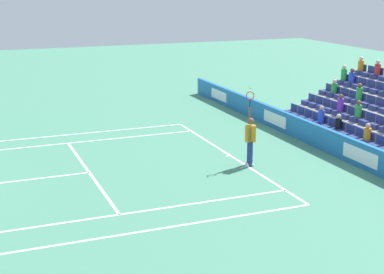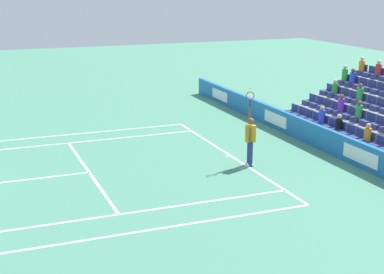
# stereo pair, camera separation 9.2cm
# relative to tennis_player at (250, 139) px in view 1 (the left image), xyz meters

# --- Properties ---
(line_baseline) EXTENTS (10.97, 0.10, 0.01)m
(line_baseline) POSITION_rel_tennis_player_xyz_m (1.32, 0.14, -0.99)
(line_baseline) COLOR white
(line_baseline) RESTS_ON ground
(line_service) EXTENTS (8.23, 0.10, 0.01)m
(line_service) POSITION_rel_tennis_player_xyz_m (1.32, 5.63, -0.99)
(line_service) COLOR white
(line_service) RESTS_ON ground
(line_singles_sideline_left) EXTENTS (0.10, 11.89, 0.01)m
(line_singles_sideline_left) POSITION_rel_tennis_player_xyz_m (5.44, 6.08, -0.99)
(line_singles_sideline_left) COLOR white
(line_singles_sideline_left) RESTS_ON ground
(line_singles_sideline_right) EXTENTS (0.10, 11.89, 0.01)m
(line_singles_sideline_right) POSITION_rel_tennis_player_xyz_m (-2.79, 6.08, -0.99)
(line_singles_sideline_right) COLOR white
(line_singles_sideline_right) RESTS_ON ground
(line_doubles_sideline_left) EXTENTS (0.10, 11.89, 0.01)m
(line_doubles_sideline_left) POSITION_rel_tennis_player_xyz_m (6.81, 6.08, -0.99)
(line_doubles_sideline_left) COLOR white
(line_doubles_sideline_left) RESTS_ON ground
(line_doubles_sideline_right) EXTENTS (0.10, 11.89, 0.01)m
(line_doubles_sideline_right) POSITION_rel_tennis_player_xyz_m (-4.16, 6.08, -0.99)
(line_doubles_sideline_right) COLOR white
(line_doubles_sideline_right) RESTS_ON ground
(line_centre_mark) EXTENTS (0.10, 0.20, 0.01)m
(line_centre_mark) POSITION_rel_tennis_player_xyz_m (1.32, 0.24, -0.99)
(line_centre_mark) COLOR white
(line_centre_mark) RESTS_ON ground
(sponsor_barrier) EXTENTS (24.60, 0.22, 0.93)m
(sponsor_barrier) POSITION_rel_tennis_player_xyz_m (1.32, -3.63, -0.53)
(sponsor_barrier) COLOR #1E66AD
(sponsor_barrier) RESTS_ON ground
(tennis_player) EXTENTS (0.51, 0.42, 2.85)m
(tennis_player) POSITION_rel_tennis_player_xyz_m (0.00, 0.00, 0.00)
(tennis_player) COLOR navy
(tennis_player) RESTS_ON ground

